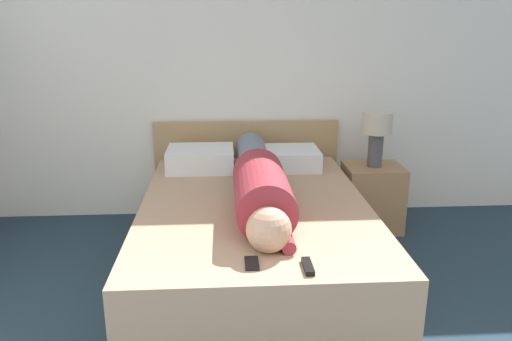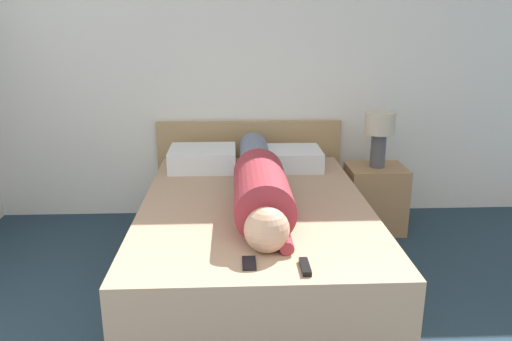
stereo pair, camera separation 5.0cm
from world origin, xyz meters
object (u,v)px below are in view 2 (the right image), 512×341
at_px(person_lying, 260,182).
at_px(pillow_near_headboard, 203,158).
at_px(nightstand, 375,198).
at_px(table_lamp, 379,131).
at_px(cell_phone, 249,263).
at_px(bed, 255,240).
at_px(pillow_second, 290,158).
at_px(tv_remote, 305,267).

bearing_deg(person_lying, pillow_near_headboard, 117.19).
xyz_separation_m(nightstand, person_lying, (-0.95, -0.75, 0.40)).
xyz_separation_m(table_lamp, cell_phone, (-1.04, -1.56, -0.28)).
height_order(pillow_near_headboard, cell_phone, pillow_near_headboard).
xyz_separation_m(bed, nightstand, (0.97, 0.73, 0.00)).
height_order(nightstand, cell_phone, cell_phone).
relative_size(nightstand, pillow_second, 1.10).
relative_size(table_lamp, pillow_second, 0.90).
height_order(bed, tv_remote, tv_remote).
bearing_deg(nightstand, bed, -143.29).
distance_m(nightstand, pillow_near_headboard, 1.38).
distance_m(nightstand, pillow_second, 0.75).
xyz_separation_m(table_lamp, person_lying, (-0.95, -0.75, -0.15)).
bearing_deg(cell_phone, pillow_second, 77.05).
height_order(pillow_second, cell_phone, pillow_second).
height_order(tv_remote, cell_phone, tv_remote).
bearing_deg(pillow_near_headboard, person_lying, -62.81).
bearing_deg(bed, pillow_near_headboard, 116.23).
bearing_deg(tv_remote, pillow_near_headboard, 108.80).
distance_m(bed, person_lying, 0.40).
height_order(table_lamp, tv_remote, table_lamp).
height_order(nightstand, person_lying, person_lying).
bearing_deg(pillow_second, person_lying, -109.44).
relative_size(person_lying, pillow_second, 3.80).
distance_m(pillow_near_headboard, tv_remote, 1.72).
bearing_deg(person_lying, pillow_second, 70.56).
bearing_deg(nightstand, tv_remote, -115.88).
relative_size(pillow_near_headboard, cell_phone, 3.82).
relative_size(bed, pillow_second, 4.38).
height_order(table_lamp, cell_phone, table_lamp).
distance_m(person_lying, pillow_second, 0.81).
distance_m(nightstand, tv_remote, 1.82).
bearing_deg(pillow_second, nightstand, -1.06).
height_order(bed, cell_phone, cell_phone).
bearing_deg(pillow_near_headboard, cell_phone, -79.13).
height_order(pillow_near_headboard, pillow_second, pillow_near_headboard).
relative_size(table_lamp, pillow_near_headboard, 0.86).
bearing_deg(pillow_near_headboard, tv_remote, -71.20).
bearing_deg(bed, nightstand, 36.71).
xyz_separation_m(table_lamp, tv_remote, (-0.78, -1.62, -0.27)).
height_order(table_lamp, pillow_near_headboard, table_lamp).
relative_size(pillow_second, cell_phone, 3.63).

